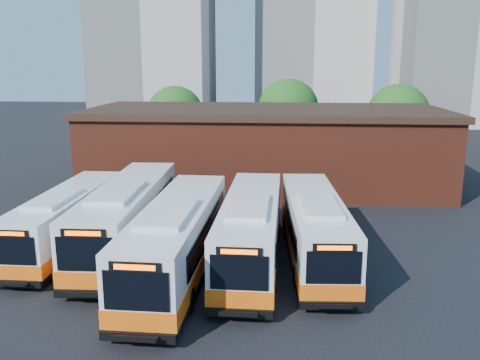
# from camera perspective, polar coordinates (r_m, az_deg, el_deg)

# --- Properties ---
(ground) EXTENTS (220.00, 220.00, 0.00)m
(ground) POSITION_cam_1_polar(r_m,az_deg,el_deg) (23.73, 0.99, -11.82)
(ground) COLOR black
(bus_farwest) EXTENTS (2.55, 12.03, 3.27)m
(bus_farwest) POSITION_cam_1_polar(r_m,az_deg,el_deg) (29.50, -18.83, -4.42)
(bus_farwest) COLOR white
(bus_farwest) RESTS_ON ground
(bus_west) EXTENTS (3.30, 13.90, 3.76)m
(bus_west) POSITION_cam_1_polar(r_m,az_deg,el_deg) (28.25, -12.48, -4.31)
(bus_west) COLOR white
(bus_west) RESTS_ON ground
(bus_midwest) EXTENTS (3.07, 13.66, 3.70)m
(bus_midwest) POSITION_cam_1_polar(r_m,az_deg,el_deg) (24.41, -7.00, -6.92)
(bus_midwest) COLOR white
(bus_midwest) RESTS_ON ground
(bus_mideast) EXTENTS (2.86, 13.08, 3.55)m
(bus_mideast) POSITION_cam_1_polar(r_m,az_deg,el_deg) (25.71, 1.24, -5.95)
(bus_mideast) COLOR white
(bus_mideast) RESTS_ON ground
(bus_east) EXTENTS (3.38, 12.75, 3.44)m
(bus_east) POSITION_cam_1_polar(r_m,az_deg,el_deg) (26.47, 8.37, -5.65)
(bus_east) COLOR white
(bus_east) RESTS_ON ground
(transit_worker) EXTENTS (0.47, 0.67, 1.77)m
(transit_worker) POSITION_cam_1_polar(r_m,az_deg,el_deg) (21.80, 9.69, -11.79)
(transit_worker) COLOR black
(transit_worker) RESTS_ON ground
(depot_building) EXTENTS (28.60, 12.60, 6.40)m
(depot_building) POSITION_cam_1_polar(r_m,az_deg,el_deg) (42.05, 2.83, 3.81)
(depot_building) COLOR maroon
(depot_building) RESTS_ON ground
(tree_west) EXTENTS (6.00, 6.00, 7.65)m
(tree_west) POSITION_cam_1_polar(r_m,az_deg,el_deg) (54.95, -7.26, 7.33)
(tree_west) COLOR #382314
(tree_west) RESTS_ON ground
(tree_mid) EXTENTS (6.56, 6.56, 8.36)m
(tree_mid) POSITION_cam_1_polar(r_m,az_deg,el_deg) (55.71, 5.44, 7.90)
(tree_mid) COLOR #382314
(tree_mid) RESTS_ON ground
(tree_east) EXTENTS (6.24, 6.24, 7.96)m
(tree_east) POSITION_cam_1_polar(r_m,az_deg,el_deg) (54.01, 17.31, 6.96)
(tree_east) COLOR #382314
(tree_east) RESTS_ON ground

